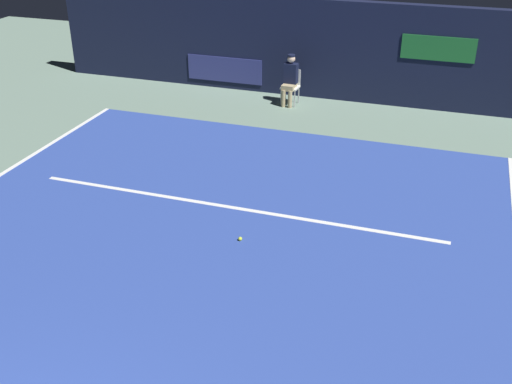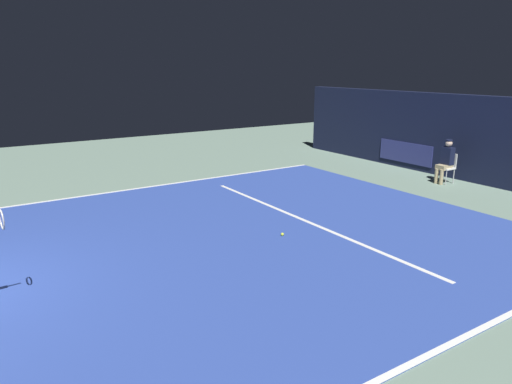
# 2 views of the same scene
# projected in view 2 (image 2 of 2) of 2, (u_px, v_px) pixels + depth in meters

# --- Properties ---
(ground_plane) EXTENTS (30.14, 30.14, 0.00)m
(ground_plane) POSITION_uv_depth(u_px,v_px,m) (223.00, 239.00, 9.71)
(ground_plane) COLOR slate
(court_surface) EXTENTS (9.94, 12.18, 0.01)m
(court_surface) POSITION_uv_depth(u_px,v_px,m) (223.00, 239.00, 9.71)
(court_surface) COLOR #2D479E
(court_surface) RESTS_ON ground
(line_sideline_left) EXTENTS (0.10, 12.18, 0.01)m
(line_sideline_left) POSITION_uv_depth(u_px,v_px,m) (422.00, 358.00, 5.73)
(line_sideline_left) COLOR white
(line_sideline_left) RESTS_ON court_surface
(line_sideline_right) EXTENTS (0.10, 12.18, 0.01)m
(line_sideline_right) POSITION_uv_depth(u_px,v_px,m) (140.00, 188.00, 13.69)
(line_sideline_right) COLOR white
(line_sideline_right) RESTS_ON court_surface
(line_service) EXTENTS (7.76, 0.10, 0.01)m
(line_service) POSITION_uv_depth(u_px,v_px,m) (304.00, 220.00, 10.83)
(line_service) COLOR white
(line_service) RESTS_ON court_surface
(back_wall) EXTENTS (15.17, 0.33, 2.60)m
(back_wall) POSITION_uv_depth(u_px,v_px,m) (482.00, 140.00, 14.06)
(back_wall) COLOR #141933
(back_wall) RESTS_ON ground
(line_judge_on_chair) EXTENTS (0.46, 0.55, 1.32)m
(line_judge_on_chair) POSITION_uv_depth(u_px,v_px,m) (446.00, 161.00, 14.18)
(line_judge_on_chair) COLOR white
(line_judge_on_chair) RESTS_ON ground
(tennis_ball) EXTENTS (0.07, 0.07, 0.07)m
(tennis_ball) POSITION_uv_depth(u_px,v_px,m) (282.00, 234.00, 9.85)
(tennis_ball) COLOR #CCE033
(tennis_ball) RESTS_ON court_surface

